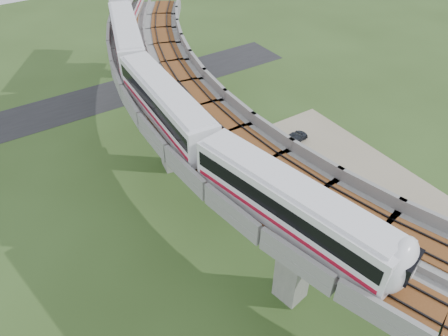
{
  "coord_description": "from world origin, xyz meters",
  "views": [
    {
      "loc": [
        -15.8,
        -25.79,
        31.5
      ],
      "look_at": [
        0.54,
        -0.93,
        7.5
      ],
      "focal_mm": 35.0,
      "sensor_mm": 36.0,
      "label": 1
    }
  ],
  "objects": [
    {
      "name": "metro_train",
      "position": [
        1.32,
        10.75,
        12.31
      ],
      "size": [
        16.77,
        60.29,
        3.64
      ],
      "color": "white",
      "rests_on": "ground"
    },
    {
      "name": "tree_6",
      "position": [
        8.38,
        -13.23,
        1.6
      ],
      "size": [
        2.26,
        2.26,
        2.57
      ],
      "color": "#382314",
      "rests_on": "ground"
    },
    {
      "name": "car_white",
      "position": [
        8.97,
        -5.11,
        0.64
      ],
      "size": [
        2.69,
        3.82,
        1.21
      ],
      "primitive_type": "imported",
      "rotation": [
        0.0,
        0.0,
        0.4
      ],
      "color": "silver",
      "rests_on": "dirt_lot"
    },
    {
      "name": "tree_1",
      "position": [
        8.05,
        15.4,
        1.96
      ],
      "size": [
        2.52,
        2.52,
        3.03
      ],
      "color": "#382314",
      "rests_on": "ground"
    },
    {
      "name": "asphalt_road",
      "position": [
        0.0,
        30.0,
        0.01
      ],
      "size": [
        60.0,
        8.0,
        0.03
      ],
      "primitive_type": "cube",
      "color": "#232326",
      "rests_on": "ground"
    },
    {
      "name": "tree_0",
      "position": [
        11.54,
        23.87,
        2.31
      ],
      "size": [
        2.37,
        2.37,
        3.32
      ],
      "color": "#382314",
      "rests_on": "ground"
    },
    {
      "name": "tree_5",
      "position": [
        7.75,
        -8.14,
        1.87
      ],
      "size": [
        2.03,
        2.03,
        2.74
      ],
      "color": "#382314",
      "rests_on": "ground"
    },
    {
      "name": "viaduct",
      "position": [
        3.84,
        0.0,
        9.05
      ],
      "size": [
        19.58,
        73.98,
        11.4
      ],
      "color": "#99968E",
      "rests_on": "ground"
    },
    {
      "name": "tree_2",
      "position": [
        7.65,
        9.56,
        2.19
      ],
      "size": [
        3.2,
        3.2,
        3.55
      ],
      "color": "#382314",
      "rests_on": "ground"
    },
    {
      "name": "car_dark",
      "position": [
        15.83,
        6.42,
        0.62
      ],
      "size": [
        4.22,
        2.33,
        1.16
      ],
      "primitive_type": "imported",
      "rotation": [
        0.0,
        0.0,
        1.76
      ],
      "color": "black",
      "rests_on": "dirt_lot"
    },
    {
      "name": "dirt_lot",
      "position": [
        14.0,
        -2.0,
        0.02
      ],
      "size": [
        18.0,
        26.0,
        0.04
      ],
      "primitive_type": "cube",
      "color": "gray",
      "rests_on": "ground"
    },
    {
      "name": "ground",
      "position": [
        0.0,
        0.0,
        0.0
      ],
      "size": [
        160.0,
        160.0,
        0.0
      ],
      "primitive_type": "plane",
      "color": "#324A1D",
      "rests_on": "ground"
    },
    {
      "name": "tree_3",
      "position": [
        7.57,
        6.35,
        2.27
      ],
      "size": [
        2.0,
        2.0,
        3.13
      ],
      "color": "#382314",
      "rests_on": "ground"
    },
    {
      "name": "tree_4",
      "position": [
        5.74,
        -0.28,
        2.53
      ],
      "size": [
        2.71,
        2.71,
        3.69
      ],
      "color": "#382314",
      "rests_on": "ground"
    },
    {
      "name": "car_red",
      "position": [
        13.1,
        -1.21,
        0.68
      ],
      "size": [
        4.08,
        2.98,
        1.28
      ],
      "primitive_type": "imported",
      "rotation": [
        0.0,
        0.0,
        -1.1
      ],
      "color": "#AA230F",
      "rests_on": "dirt_lot"
    },
    {
      "name": "fence",
      "position": [
        9.75,
        0.0,
        0.75
      ],
      "size": [
        3.87,
        38.73,
        1.5
      ],
      "color": "#2D382D",
      "rests_on": "ground"
    }
  ]
}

